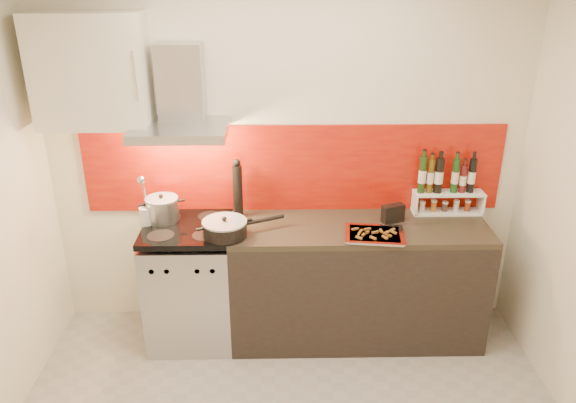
{
  "coord_description": "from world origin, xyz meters",
  "views": [
    {
      "loc": [
        -0.07,
        -2.4,
        2.6
      ],
      "look_at": [
        0.0,
        0.95,
        1.15
      ],
      "focal_mm": 35.0,
      "sensor_mm": 36.0,
      "label": 1
    }
  ],
  "objects_px": {
    "counter": "(356,281)",
    "stock_pot": "(162,209)",
    "range_stove": "(191,284)",
    "pepper_mill": "(238,189)",
    "baking_tray": "(374,234)",
    "saute_pan": "(226,228)"
  },
  "relations": [
    {
      "from": "range_stove",
      "to": "stock_pot",
      "type": "height_order",
      "value": "stock_pot"
    },
    {
      "from": "saute_pan",
      "to": "baking_tray",
      "type": "relative_size",
      "value": 1.29
    },
    {
      "from": "counter",
      "to": "pepper_mill",
      "type": "distance_m",
      "value": 1.09
    },
    {
      "from": "counter",
      "to": "pepper_mill",
      "type": "height_order",
      "value": "pepper_mill"
    },
    {
      "from": "range_stove",
      "to": "counter",
      "type": "height_order",
      "value": "range_stove"
    },
    {
      "from": "pepper_mill",
      "to": "baking_tray",
      "type": "relative_size",
      "value": 1.02
    },
    {
      "from": "range_stove",
      "to": "stock_pot",
      "type": "relative_size",
      "value": 3.92
    },
    {
      "from": "counter",
      "to": "stock_pot",
      "type": "height_order",
      "value": "stock_pot"
    },
    {
      "from": "saute_pan",
      "to": "pepper_mill",
      "type": "height_order",
      "value": "pepper_mill"
    },
    {
      "from": "counter",
      "to": "stock_pot",
      "type": "relative_size",
      "value": 7.76
    },
    {
      "from": "stock_pot",
      "to": "pepper_mill",
      "type": "bearing_deg",
      "value": 8.53
    },
    {
      "from": "range_stove",
      "to": "pepper_mill",
      "type": "relative_size",
      "value": 2.1
    },
    {
      "from": "saute_pan",
      "to": "pepper_mill",
      "type": "distance_m",
      "value": 0.36
    },
    {
      "from": "stock_pot",
      "to": "range_stove",
      "type": "bearing_deg",
      "value": -28.45
    },
    {
      "from": "stock_pot",
      "to": "baking_tray",
      "type": "relative_size",
      "value": 0.55
    },
    {
      "from": "range_stove",
      "to": "baking_tray",
      "type": "relative_size",
      "value": 2.15
    },
    {
      "from": "stock_pot",
      "to": "pepper_mill",
      "type": "relative_size",
      "value": 0.53
    },
    {
      "from": "range_stove",
      "to": "pepper_mill",
      "type": "height_order",
      "value": "pepper_mill"
    },
    {
      "from": "saute_pan",
      "to": "stock_pot",
      "type": "bearing_deg",
      "value": 152.52
    },
    {
      "from": "range_stove",
      "to": "saute_pan",
      "type": "bearing_deg",
      "value": -26.87
    },
    {
      "from": "stock_pot",
      "to": "saute_pan",
      "type": "bearing_deg",
      "value": -27.48
    },
    {
      "from": "stock_pot",
      "to": "baking_tray",
      "type": "xyz_separation_m",
      "value": [
        1.45,
        -0.26,
        -0.08
      ]
    }
  ]
}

